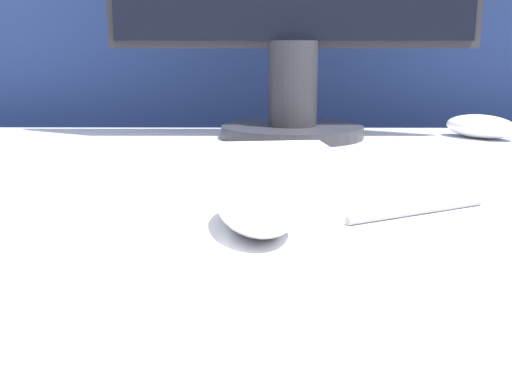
{
  "coord_description": "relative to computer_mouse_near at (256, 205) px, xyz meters",
  "views": [
    {
      "loc": [
        0.04,
        -0.55,
        0.85
      ],
      "look_at": [
        0.03,
        -0.05,
        0.73
      ],
      "focal_mm": 42.0,
      "sensor_mm": 36.0,
      "label": 1
    }
  ],
  "objects": [
    {
      "name": "partition_panel",
      "position": [
        -0.03,
        0.8,
        0.0
      ],
      "size": [
        5.0,
        0.03,
        1.47
      ],
      "color": "navy",
      "rests_on": "ground_plane"
    },
    {
      "name": "computer_mouse_near",
      "position": [
        0.0,
        0.0,
        0.0
      ],
      "size": [
        0.08,
        0.14,
        0.04
      ],
      "rotation": [
        0.0,
        0.0,
        0.15
      ],
      "color": "white",
      "rests_on": "desk"
    },
    {
      "name": "keyboard",
      "position": [
        -0.1,
        0.25,
        -0.01
      ],
      "size": [
        0.42,
        0.19,
        0.02
      ],
      "rotation": [
        0.0,
        0.0,
        0.13
      ],
      "color": "white",
      "rests_on": "desk"
    },
    {
      "name": "computer_mouse_far",
      "position": [
        0.37,
        0.53,
        -0.0
      ],
      "size": [
        0.13,
        0.14,
        0.04
      ],
      "rotation": [
        0.0,
        0.0,
        0.69
      ],
      "color": "white",
      "rests_on": "desk"
    },
    {
      "name": "pen",
      "position": [
        0.14,
        0.05,
        -0.02
      ],
      "size": [
        0.14,
        0.08,
        0.01
      ],
      "rotation": [
        0.0,
        0.0,
        0.48
      ],
      "color": "#99999E",
      "rests_on": "desk"
    }
  ]
}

